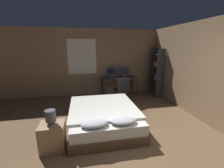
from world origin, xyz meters
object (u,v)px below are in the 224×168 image
(bedside_lamp, at_px, (51,116))
(bookshelf, at_px, (157,70))
(monitor_right, at_px, (124,71))
(keyboard, at_px, (121,79))
(computer_mouse, at_px, (127,78))
(bed, at_px, (104,116))
(nightstand, at_px, (53,137))
(desk, at_px, (119,80))
(monitor_left, at_px, (112,71))
(office_chair, at_px, (122,92))

(bedside_lamp, relative_size, bookshelf, 0.15)
(bookshelf, bearing_deg, monitor_right, 157.29)
(keyboard, distance_m, computer_mouse, 0.26)
(bed, bearing_deg, nightstand, -147.40)
(nightstand, relative_size, desk, 0.38)
(bed, xyz_separation_m, nightstand, (-1.12, -0.72, 0.02))
(bed, relative_size, bedside_lamp, 7.16)
(nightstand, bearing_deg, bedside_lamp, 0.00)
(desk, xyz_separation_m, monitor_left, (-0.27, 0.24, 0.33))
(bedside_lamp, xyz_separation_m, keyboard, (2.11, 2.83, 0.05))
(bedside_lamp, xyz_separation_m, monitor_left, (1.84, 3.30, 0.28))
(nightstand, distance_m, bookshelf, 4.64)
(nightstand, relative_size, bedside_lamp, 1.89)
(bed, bearing_deg, bookshelf, 39.37)
(desk, bearing_deg, computer_mouse, -41.89)
(monitor_left, bearing_deg, bookshelf, -16.30)
(nightstand, distance_m, monitor_left, 3.85)
(nightstand, xyz_separation_m, computer_mouse, (2.37, 2.83, 0.50))
(nightstand, xyz_separation_m, monitor_right, (2.38, 3.30, 0.72))
(keyboard, bearing_deg, monitor_left, 119.72)
(computer_mouse, relative_size, bookshelf, 0.04)
(monitor_left, relative_size, monitor_right, 1.00)
(bed, relative_size, monitor_left, 4.51)
(desk, relative_size, office_chair, 1.53)
(bedside_lamp, height_order, bookshelf, bookshelf)
(nightstand, distance_m, bedside_lamp, 0.45)
(keyboard, bearing_deg, monitor_right, 60.28)
(bed, xyz_separation_m, computer_mouse, (1.25, 2.11, 0.52))
(office_chair, bearing_deg, desk, 82.67)
(monitor_right, bearing_deg, bookshelf, -22.71)
(monitor_right, xyz_separation_m, keyboard, (-0.27, -0.47, -0.23))
(bed, bearing_deg, bedside_lamp, -147.40)
(bedside_lamp, distance_m, monitor_right, 4.08)
(keyboard, height_order, computer_mouse, computer_mouse)
(monitor_left, bearing_deg, nightstand, -119.18)
(keyboard, bearing_deg, nightstand, -126.75)
(desk, xyz_separation_m, monitor_right, (0.27, 0.24, 0.33))
(nightstand, height_order, bookshelf, bookshelf)
(desk, distance_m, bookshelf, 1.60)
(monitor_right, height_order, office_chair, monitor_right)
(bedside_lamp, relative_size, monitor_left, 0.63)
(keyboard, distance_m, bookshelf, 1.55)
(monitor_left, xyz_separation_m, bookshelf, (1.79, -0.52, 0.07))
(nightstand, height_order, monitor_left, monitor_left)
(keyboard, bearing_deg, desk, 90.00)
(desk, xyz_separation_m, computer_mouse, (0.26, -0.23, 0.11))
(bedside_lamp, distance_m, keyboard, 3.53)
(nightstand, height_order, office_chair, office_chair)
(keyboard, distance_m, office_chair, 0.71)
(nightstand, distance_m, monitor_right, 4.13)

